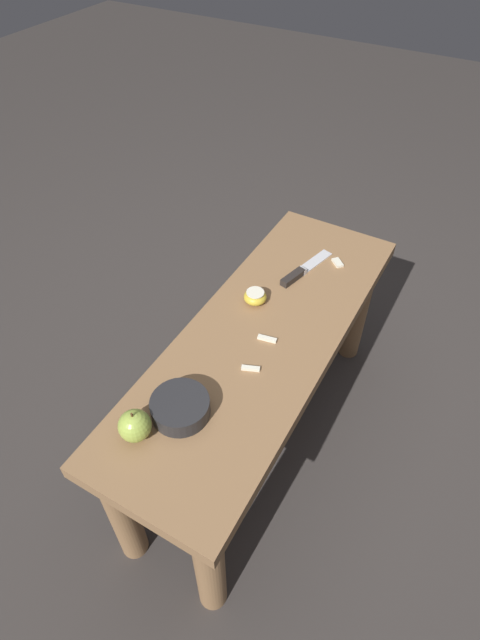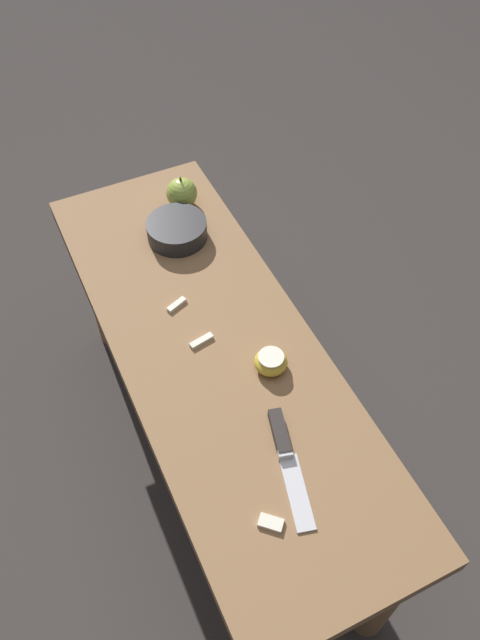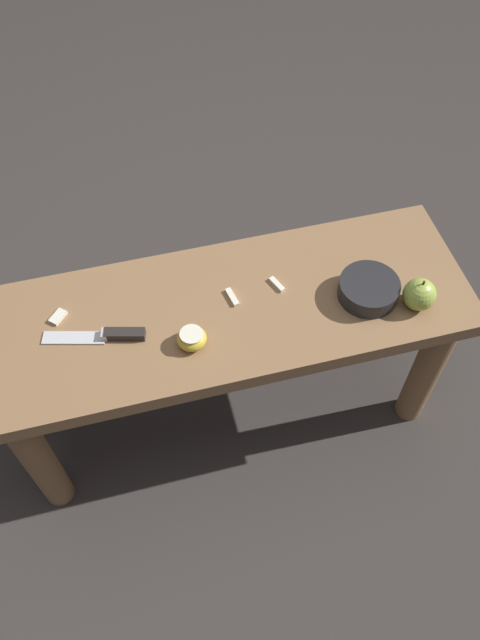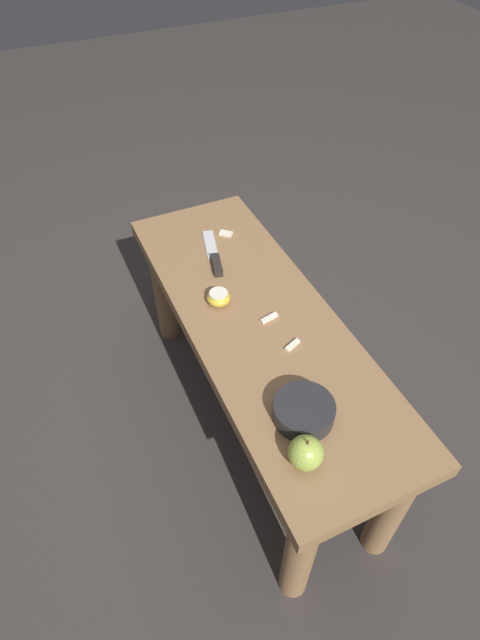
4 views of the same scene
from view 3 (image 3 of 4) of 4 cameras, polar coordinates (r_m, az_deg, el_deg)
The scene contains 9 objects.
ground_plane at distance 1.79m, azimuth -0.91°, elevation -8.10°, with size 8.00×8.00×0.00m, color #383330.
wooden_bench at distance 1.46m, azimuth -1.10°, elevation -1.30°, with size 1.09×0.37×0.49m.
knife at distance 1.35m, azimuth -11.86°, elevation -1.33°, with size 0.22×0.08×0.02m.
apple_whole at distance 1.40m, azimuth 16.08°, elevation 2.26°, with size 0.07×0.07×0.08m.
apple_cut at distance 1.31m, azimuth -4.44°, elevation -1.67°, with size 0.06×0.06×0.04m.
apple_slice_near_knife at distance 1.38m, azimuth -0.72°, elevation 2.11°, with size 0.02×0.05×0.01m.
apple_slice_center at distance 1.41m, azimuth 3.40°, elevation 3.28°, with size 0.03×0.05×0.01m.
apple_slice_near_bowl at distance 1.41m, azimuth -16.31°, elevation 0.28°, with size 0.04×0.04×0.01m.
bowl at distance 1.40m, azimuth 11.68°, elevation 2.77°, with size 0.13×0.13×0.04m.
Camera 3 is at (-0.18, -0.80, 1.59)m, focal length 35.00 mm.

